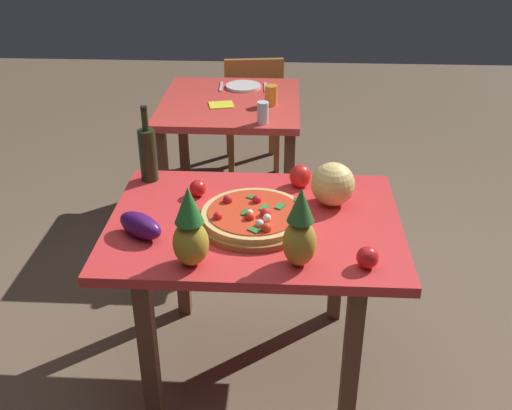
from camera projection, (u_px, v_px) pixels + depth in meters
The scene contains 20 objects.
ground_plane at pixel (255, 365), 2.73m from camera, with size 10.00×10.00×0.00m, color brown.
display_table at pixel (255, 241), 2.42m from camera, with size 1.13×0.84×0.76m.
background_table at pixel (231, 119), 3.67m from camera, with size 0.82×0.90×0.76m.
dining_chair at pixel (253, 106), 4.34m from camera, with size 0.45×0.45×0.85m.
pizza_board at pixel (255, 220), 2.34m from camera, with size 0.44×0.44×0.03m, color #976132.
pizza at pixel (255, 214), 2.33m from camera, with size 0.41×0.41×0.06m.
wine_bottle at pixel (148, 153), 2.62m from camera, with size 0.08×0.08×0.34m.
pineapple_left at pixel (300, 231), 2.04m from camera, with size 0.12×0.12×0.29m.
pineapple_right at pixel (190, 231), 2.04m from camera, with size 0.12×0.12×0.29m.
melon at pixel (333, 184), 2.44m from camera, with size 0.18×0.18×0.18m, color #E8CC75.
bell_pepper at pixel (300, 176), 2.60m from camera, with size 0.09×0.09×0.10m, color red.
eggplant at pixel (140, 225), 2.24m from camera, with size 0.20×0.09×0.09m, color #441358.
tomato_beside_pepper at pixel (368, 257), 2.07m from camera, with size 0.08×0.08×0.08m, color red.
tomato_at_corner at pixel (198, 188), 2.53m from camera, with size 0.07×0.07×0.07m, color red.
drinking_glass_juice at pixel (271, 95), 3.51m from camera, with size 0.07×0.07×0.12m, color orange.
drinking_glass_water at pixel (263, 113), 3.26m from camera, with size 0.06×0.06×0.12m, color silver.
dinner_plate at pixel (243, 86), 3.83m from camera, with size 0.22×0.22×0.02m, color white.
fork_utensil at pixel (221, 86), 3.84m from camera, with size 0.02×0.18×0.01m, color silver.
knife_utensil at pixel (266, 87), 3.82m from camera, with size 0.02×0.18×0.01m, color silver.
napkin_folded at pixel (221, 105), 3.53m from camera, with size 0.14×0.12×0.01m, color yellow.
Camera 1 is at (0.12, -2.05, 1.94)m, focal length 42.74 mm.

